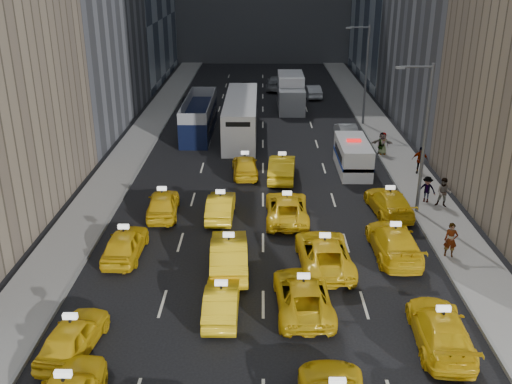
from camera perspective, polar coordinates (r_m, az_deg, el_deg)
ground at (r=24.22m, az=0.73°, el=-13.76°), size 160.00×160.00×0.00m
sidewalk_west at (r=47.95m, az=-12.00°, el=4.51°), size 3.00×90.00×0.15m
sidewalk_east at (r=47.98m, az=13.37°, el=4.40°), size 3.00×90.00×0.15m
curb_west at (r=47.65m, az=-10.29°, el=4.54°), size 0.15×90.00×0.18m
curb_east at (r=47.68m, az=11.67°, el=4.45°), size 0.15×90.00×0.18m
streetlight_near at (r=34.23m, az=16.38°, el=5.50°), size 2.15×0.22×9.00m
streetlight_far at (r=53.26m, az=10.85°, el=11.71°), size 2.15×0.22×9.00m
taxi_4 at (r=23.85m, az=-17.83°, el=-13.56°), size 2.20×4.30×1.40m
taxi_5 at (r=24.89m, az=-3.46°, el=-10.82°), size 1.45×4.10×1.35m
taxi_6 at (r=25.28m, az=4.72°, el=-10.18°), size 2.59×5.22×1.42m
taxi_7 at (r=24.21m, az=17.98°, el=-12.90°), size 2.32×5.13×1.46m
taxi_8 at (r=30.08m, az=-12.96°, el=-5.05°), size 1.86×4.40×1.48m
taxi_9 at (r=28.16m, az=-2.71°, el=-6.21°), size 2.04×5.17×1.67m
taxi_10 at (r=28.59m, az=6.82°, el=-6.07°), size 2.74×5.56×1.52m
taxi_11 at (r=30.28m, az=13.63°, el=-4.84°), size 2.29×5.44×1.57m
taxi_12 at (r=34.44m, az=-9.30°, el=-1.15°), size 2.10×4.54×1.51m
taxi_13 at (r=33.80m, az=-3.55°, el=-1.43°), size 1.57×4.34×1.42m
taxi_14 at (r=33.50m, az=3.09°, el=-1.61°), size 2.45×5.26×1.46m
taxi_15 at (r=35.19m, az=13.16°, el=-0.99°), size 2.54×5.19×1.45m
taxi_16 at (r=40.35m, az=-1.10°, el=2.65°), size 2.07×4.48×1.49m
taxi_17 at (r=39.74m, az=2.61°, el=2.44°), size 2.11×5.12×1.65m
nypd_van at (r=41.82m, az=9.65°, el=3.52°), size 2.55×5.66×2.37m
double_decker at (r=50.84m, az=-5.72°, el=7.54°), size 2.94×10.44×3.00m
city_bus at (r=49.81m, az=-1.51°, el=7.52°), size 4.32×13.05×3.31m
box_truck at (r=59.33m, az=3.50°, el=9.91°), size 3.11×7.65×3.42m
misc_car_0 at (r=49.41m, az=9.00°, el=6.01°), size 1.68×4.36×1.42m
misc_car_1 at (r=61.96m, az=-5.94°, el=9.43°), size 2.70×5.24×1.42m
misc_car_2 at (r=68.69m, az=2.05°, el=10.86°), size 2.74×5.68×1.60m
misc_car_3 at (r=66.88m, az=-0.97°, el=10.45°), size 2.10×4.11×1.34m
misc_car_4 at (r=64.70m, az=5.65°, el=10.00°), size 1.95×4.49×1.44m
pedestrian_0 at (r=30.63m, az=18.90°, el=-4.55°), size 0.73×0.55×1.82m
pedestrian_1 at (r=36.61m, az=18.27°, el=-0.05°), size 1.02×0.79×1.85m
pedestrian_2 at (r=37.05m, az=16.73°, el=0.26°), size 1.17×0.84×1.68m
pedestrian_3 at (r=42.01m, az=16.09°, el=3.09°), size 1.24×0.91×1.93m
pedestrian_4 at (r=45.55m, az=12.58°, el=4.78°), size 0.86×0.49×1.74m
pedestrian_5 at (r=45.50m, az=12.48°, el=4.77°), size 1.65×0.58×1.75m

